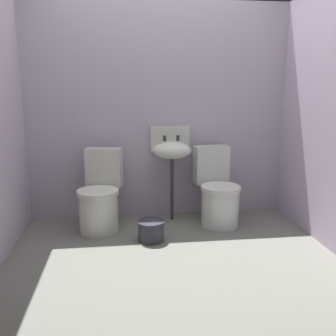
{
  "coord_description": "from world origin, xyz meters",
  "views": [
    {
      "loc": [
        -0.4,
        -2.89,
        1.4
      ],
      "look_at": [
        0.0,
        0.27,
        0.7
      ],
      "focal_mm": 39.78,
      "sensor_mm": 36.0,
      "label": 1
    }
  ],
  "objects": [
    {
      "name": "wall_back",
      "position": [
        0.0,
        1.12,
        1.13
      ],
      "size": [
        3.16,
        0.1,
        2.26
      ],
      "primitive_type": "cube",
      "color": "#B1A7B6",
      "rests_on": "ground"
    },
    {
      "name": "sink",
      "position": [
        0.12,
        0.9,
        0.75
      ],
      "size": [
        0.42,
        0.35,
        0.99
      ],
      "color": "#313139",
      "rests_on": "ground"
    },
    {
      "name": "toilet_left",
      "position": [
        -0.62,
        0.72,
        0.32
      ],
      "size": [
        0.48,
        0.65,
        0.78
      ],
      "rotation": [
        0.0,
        0.0,
        2.96
      ],
      "color": "silver",
      "rests_on": "ground"
    },
    {
      "name": "wall_right",
      "position": [
        1.43,
        0.1,
        1.13
      ],
      "size": [
        0.1,
        2.33,
        2.26
      ],
      "primitive_type": "cube",
      "color": "#B7A5BE",
      "rests_on": "ground"
    },
    {
      "name": "toilet_right",
      "position": [
        0.57,
        0.71,
        0.32
      ],
      "size": [
        0.44,
        0.63,
        0.78
      ],
      "rotation": [
        0.0,
        0.0,
        3.24
      ],
      "color": "silver",
      "rests_on": "ground"
    },
    {
      "name": "ground_plane",
      "position": [
        0.0,
        0.0,
        -0.04
      ],
      "size": [
        3.16,
        2.53,
        0.08
      ],
      "primitive_type": "cube",
      "color": "slate"
    },
    {
      "name": "bucket",
      "position": [
        -0.15,
        0.33,
        0.1
      ],
      "size": [
        0.25,
        0.25,
        0.19
      ],
      "color": "#313139",
      "rests_on": "ground"
    }
  ]
}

